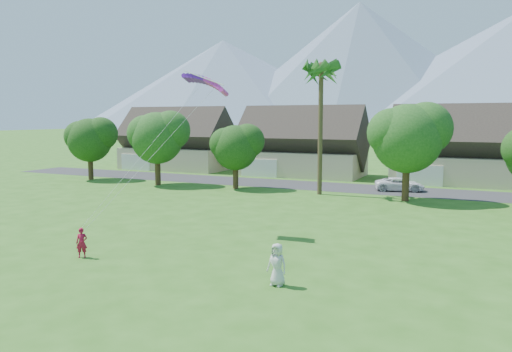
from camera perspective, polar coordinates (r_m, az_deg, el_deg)
The scene contains 10 objects.
ground at distance 22.02m, azimuth -11.41°, elevation -12.65°, with size 500.00×500.00×0.00m, color #2D6019.
street at distance 52.64m, azimuth 11.18°, elevation -1.37°, with size 90.00×7.00×0.01m, color #2D2D30.
kite_flyer at distance 27.64m, azimuth -19.30°, elevation -7.21°, with size 0.57×0.37×1.57m, color #A31231.
watcher at distance 21.87m, azimuth 2.42°, elevation -10.08°, with size 0.91×0.59×1.87m, color silver.
parked_car at distance 51.66m, azimuth 16.09°, elevation -0.92°, with size 2.21×4.79×1.33m, color white.
mountain_ridge at distance 277.49m, azimuth 25.09°, elevation 10.53°, with size 540.00×240.00×70.00m.
houses_row at distance 60.93m, azimuth 13.76°, elevation 2.89°, with size 72.75×8.19×8.86m.
tree_row at distance 46.64m, azimuth 8.13°, elevation 3.70°, with size 62.27×6.67×8.45m.
fan_palm at distance 47.62m, azimuth 7.47°, elevation 12.10°, with size 3.00×3.00×13.80m.
parafoil_kite at distance 31.73m, azimuth -5.67°, elevation 10.74°, with size 3.02×1.08×0.50m.
Camera 1 is at (12.50, -16.62, 7.22)m, focal length 35.00 mm.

